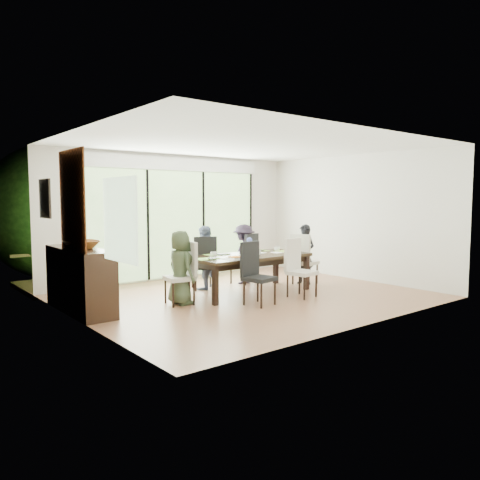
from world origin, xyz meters
TOP-DOWN VIEW (x-y plane):
  - floor at (0.00, 0.00)m, footprint 6.00×5.00m
  - ceiling at (0.00, 0.00)m, footprint 6.00×5.00m
  - wall_back at (0.00, 2.51)m, footprint 6.00×0.02m
  - wall_front at (0.00, -2.51)m, footprint 6.00×0.02m
  - wall_left at (-3.01, 0.00)m, footprint 0.02×5.00m
  - wall_right at (3.01, 0.00)m, footprint 0.02×5.00m
  - glass_doors at (0.00, 2.47)m, footprint 4.20×0.02m
  - blinds_header at (0.00, 2.46)m, footprint 4.40×0.06m
  - mullion_a at (-2.10, 2.46)m, footprint 0.05×0.04m
  - mullion_b at (-0.70, 2.46)m, footprint 0.05×0.04m
  - mullion_c at (0.70, 2.46)m, footprint 0.05×0.04m
  - mullion_d at (2.10, 2.46)m, footprint 0.05×0.04m
  - side_window at (-2.97, -1.20)m, footprint 0.02×0.90m
  - deck at (0.00, 3.40)m, footprint 6.00×1.80m
  - rail_top at (0.00, 4.20)m, footprint 6.00×0.08m
  - foliage_left at (-1.80, 5.20)m, footprint 3.20×3.20m
  - foliage_mid at (0.40, 5.80)m, footprint 4.00×4.00m
  - foliage_right at (2.20, 5.00)m, footprint 2.80×2.80m
  - foliage_far at (-0.60, 6.50)m, footprint 3.60×3.60m
  - table_top at (0.20, 0.23)m, footprint 2.29×1.05m
  - table_apron at (0.20, 0.23)m, footprint 2.10×0.86m
  - table_leg_fl at (-0.88, -0.20)m, footprint 0.09×0.09m
  - table_leg_fr at (1.28, -0.20)m, footprint 0.09×0.09m
  - table_leg_bl at (-0.88, 0.66)m, footprint 0.09×0.09m
  - table_leg_br at (1.28, 0.66)m, footprint 0.09×0.09m
  - chair_left_end at (-1.30, 0.23)m, footprint 0.51×0.51m
  - chair_right_end at (1.70, 0.23)m, footprint 0.53×0.53m
  - chair_far_left at (-0.25, 1.08)m, footprint 0.57×0.57m
  - chair_far_right at (0.75, 1.08)m, footprint 0.54×0.54m
  - chair_near_left at (-0.30, -0.64)m, footprint 0.51×0.51m
  - chair_near_right at (0.70, -0.64)m, footprint 0.50×0.50m
  - person_left_end at (-1.28, 0.23)m, footprint 0.37×0.58m
  - person_right_end at (1.68, 0.23)m, footprint 0.44×0.62m
  - person_far_left at (-0.25, 1.06)m, footprint 0.64×0.48m
  - person_far_right at (0.75, 1.06)m, footprint 0.64×0.48m
  - placemat_left at (-0.75, 0.23)m, footprint 0.42×0.30m
  - placemat_right at (1.15, 0.23)m, footprint 0.42×0.30m
  - placemat_far_l at (-0.25, 0.63)m, footprint 0.42×0.30m
  - placemat_far_r at (0.75, 0.63)m, footprint 0.42×0.30m
  - placemat_paper at (-0.35, -0.07)m, footprint 0.42×0.30m
  - tablet_far_l at (-0.15, 0.58)m, footprint 0.25×0.17m
  - tablet_far_r at (0.70, 0.58)m, footprint 0.23×0.16m
  - papers at (0.90, 0.18)m, footprint 0.29×0.21m
  - platter_base at (-0.35, -0.07)m, footprint 0.25×0.25m
  - platter_snacks at (-0.35, -0.07)m, footprint 0.19×0.19m
  - vase at (0.25, 0.28)m, footprint 0.08×0.08m
  - hyacinth_stems at (0.25, 0.28)m, footprint 0.04×0.04m
  - hyacinth_blooms at (0.25, 0.28)m, footprint 0.10×0.10m
  - laptop at (-0.65, 0.13)m, footprint 0.36×0.37m
  - cup_a at (-0.50, 0.38)m, footprint 0.17×0.17m
  - cup_b at (0.35, 0.13)m, footprint 0.10×0.10m
  - cup_c at (1.00, 0.33)m, footprint 0.17×0.17m
  - book at (0.45, 0.28)m, footprint 0.21×0.25m
  - sideboard at (-2.76, 0.77)m, footprint 0.49×1.76m
  - bowl at (-2.76, 0.67)m, footprint 0.52×0.52m
  - candlestick_base at (-2.76, 1.12)m, footprint 0.11×0.11m
  - candlestick_shaft at (-2.76, 1.12)m, footprint 0.03×0.03m
  - candlestick_pan at (-2.76, 1.12)m, footprint 0.11×0.11m
  - candle at (-2.76, 1.12)m, footprint 0.04×0.04m
  - tapestry at (-2.97, 0.40)m, footprint 0.02×1.00m
  - art_frame at (-2.97, 1.70)m, footprint 0.03×0.55m
  - art_canvas at (-2.95, 1.70)m, footprint 0.01×0.45m

SIDE VIEW (x-z plane):
  - deck at x=0.00m, z-range -0.10..0.00m
  - floor at x=0.00m, z-range -0.01..0.00m
  - table_leg_fl at x=-0.88m, z-range 0.00..0.66m
  - table_leg_fr at x=1.28m, z-range 0.00..0.66m
  - table_leg_bl at x=-0.88m, z-range 0.00..0.66m
  - table_leg_br at x=1.28m, z-range 0.00..0.66m
  - sideboard at x=-2.76m, z-range 0.00..0.99m
  - chair_left_end at x=-1.30m, z-range 0.00..1.05m
  - chair_right_end at x=1.70m, z-range 0.00..1.05m
  - chair_far_left at x=-0.25m, z-range 0.00..1.05m
  - chair_far_right at x=0.75m, z-range 0.00..1.05m
  - chair_near_left at x=-0.30m, z-range 0.00..1.05m
  - chair_near_right at x=0.70m, z-range 0.00..1.05m
  - rail_top at x=0.00m, z-range 0.52..0.58m
  - table_apron at x=0.20m, z-range 0.55..0.65m
  - person_left_end at x=-1.28m, z-range 0.00..1.23m
  - person_right_end at x=1.68m, z-range 0.00..1.23m
  - person_far_left at x=-0.25m, z-range 0.00..1.23m
  - person_far_right at x=0.75m, z-range 0.00..1.23m
  - table_top at x=0.20m, z-range 0.66..0.71m
  - papers at x=0.90m, z-range 0.71..0.72m
  - placemat_left at x=-0.75m, z-range 0.71..0.72m
  - placemat_right at x=1.15m, z-range 0.71..0.72m
  - placemat_far_l at x=-0.25m, z-range 0.71..0.72m
  - placemat_far_r at x=0.75m, z-range 0.71..0.72m
  - placemat_paper at x=-0.35m, z-range 0.71..0.72m
  - book at x=0.45m, z-range 0.71..0.73m
  - tablet_far_r at x=0.70m, z-range 0.72..0.73m
  - tablet_far_l at x=-0.15m, z-range 0.72..0.73m
  - laptop at x=-0.65m, z-range 0.71..0.74m
  - platter_base at x=-0.35m, z-range 0.72..0.74m
  - platter_snacks at x=-0.35m, z-range 0.74..0.76m
  - cup_b at x=0.35m, z-range 0.71..0.80m
  - cup_a at x=-0.50m, z-range 0.71..0.81m
  - cup_c at x=1.00m, z-range 0.71..0.81m
  - vase at x=0.25m, z-range 0.71..0.83m
  - hyacinth_stems at x=0.25m, z-range 0.81..0.96m
  - hyacinth_blooms at x=0.25m, z-range 0.93..1.03m
  - candlestick_base at x=-2.76m, z-range 0.99..1.03m
  - bowl at x=-2.76m, z-range 0.99..1.12m
  - glass_doors at x=0.00m, z-range 0.05..2.35m
  - mullion_a at x=-2.10m, z-range 0.05..2.35m
  - mullion_b at x=-0.70m, z-range 0.05..2.35m
  - mullion_c at x=0.70m, z-range 0.05..2.35m
  - mullion_d at x=2.10m, z-range 0.05..2.35m
  - foliage_right at x=2.20m, z-range -0.14..2.66m
  - wall_back at x=0.00m, z-range 0.00..2.70m
  - wall_front at x=0.00m, z-range 0.00..2.70m
  - wall_left at x=-3.01m, z-range 0.00..2.70m
  - wall_right at x=3.01m, z-range 0.00..2.70m
  - foliage_left at x=-1.80m, z-range -0.16..3.04m
  - side_window at x=-2.97m, z-range 1.00..2.00m
  - foliage_far at x=-0.60m, z-range -0.18..3.42m
  - tapestry at x=-2.97m, z-range 0.95..2.45m
  - candlestick_shaft at x=-2.76m, z-range 1.02..2.39m
  - art_frame at x=-2.97m, z-range 1.42..2.08m
  - art_canvas at x=-2.95m, z-range 1.48..2.02m
  - foliage_mid at x=0.40m, z-range -0.20..3.80m
  - candlestick_pan at x=-2.76m, z-range 2.37..2.40m
  - candle at x=-2.76m, z-range 2.39..2.50m
  - blinds_header at x=0.00m, z-range 2.36..2.64m
  - ceiling at x=0.00m, z-range 2.70..2.71m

